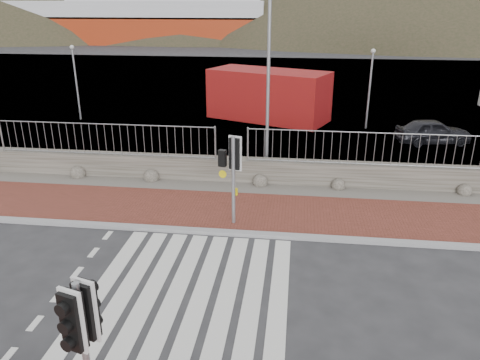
# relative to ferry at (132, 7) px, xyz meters

# --- Properties ---
(ground) EXTENTS (220.00, 220.00, 0.00)m
(ground) POSITION_rel_ferry_xyz_m (24.65, -67.90, -5.36)
(ground) COLOR #28282B
(ground) RESTS_ON ground
(sidewalk_far) EXTENTS (40.00, 3.00, 0.08)m
(sidewalk_far) POSITION_rel_ferry_xyz_m (24.65, -63.40, -5.32)
(sidewalk_far) COLOR brown
(sidewalk_far) RESTS_ON ground
(kerb_far) EXTENTS (40.00, 0.25, 0.12)m
(kerb_far) POSITION_rel_ferry_xyz_m (24.65, -64.90, -5.31)
(kerb_far) COLOR gray
(kerb_far) RESTS_ON ground
(zebra_crossing) EXTENTS (4.62, 5.60, 0.01)m
(zebra_crossing) POSITION_rel_ferry_xyz_m (24.65, -67.90, -5.36)
(zebra_crossing) COLOR silver
(zebra_crossing) RESTS_ON ground
(gravel_strip) EXTENTS (40.00, 1.50, 0.06)m
(gravel_strip) POSITION_rel_ferry_xyz_m (24.65, -61.40, -5.33)
(gravel_strip) COLOR #59544C
(gravel_strip) RESTS_ON ground
(stone_wall) EXTENTS (40.00, 0.60, 0.90)m
(stone_wall) POSITION_rel_ferry_xyz_m (24.65, -60.60, -4.91)
(stone_wall) COLOR #49453B
(stone_wall) RESTS_ON ground
(railing) EXTENTS (18.07, 0.07, 1.22)m
(railing) POSITION_rel_ferry_xyz_m (24.65, -60.75, -3.54)
(railing) COLOR gray
(railing) RESTS_ON stone_wall
(quay) EXTENTS (120.00, 40.00, 0.50)m
(quay) POSITION_rel_ferry_xyz_m (24.65, -40.00, -5.36)
(quay) COLOR #4C4C4F
(quay) RESTS_ON ground
(water) EXTENTS (220.00, 50.00, 0.05)m
(water) POSITION_rel_ferry_xyz_m (24.65, -5.00, -5.36)
(water) COLOR #3F4C54
(water) RESTS_ON ground
(ferry) EXTENTS (50.00, 16.00, 20.00)m
(ferry) POSITION_rel_ferry_xyz_m (0.00, 0.00, 0.00)
(ferry) COLOR #992B10
(ferry) RESTS_ON ground
(hills_backdrop) EXTENTS (254.00, 90.00, 100.00)m
(hills_backdrop) POSITION_rel_ferry_xyz_m (31.40, 20.00, -28.42)
(hills_backdrop) COLOR #2A2D1B
(hills_backdrop) RESTS_ON ground
(traffic_signal_near) EXTENTS (0.44, 0.34, 2.74)m
(traffic_signal_near) POSITION_rel_ferry_xyz_m (24.02, -71.73, -3.39)
(traffic_signal_near) COLOR gray
(traffic_signal_near) RESTS_ON ground
(traffic_signal_far) EXTENTS (0.69, 0.38, 2.80)m
(traffic_signal_far) POSITION_rel_ferry_xyz_m (25.17, -64.24, -3.34)
(traffic_signal_far) COLOR gray
(traffic_signal_far) RESTS_ON ground
(streetlight) EXTENTS (1.52, 0.46, 7.23)m
(streetlight) POSITION_rel_ferry_xyz_m (26.00, -59.82, -1.29)
(streetlight) COLOR gray
(streetlight) RESTS_ON ground
(shipping_container) EXTENTS (7.16, 5.09, 2.75)m
(shipping_container) POSITION_rel_ferry_xyz_m (25.31, -50.59, -3.98)
(shipping_container) COLOR maroon
(shipping_container) RESTS_ON ground
(car_a) EXTENTS (3.64, 1.99, 1.17)m
(car_a) POSITION_rel_ferry_xyz_m (33.42, -54.48, -4.77)
(car_a) COLOR black
(car_a) RESTS_ON ground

